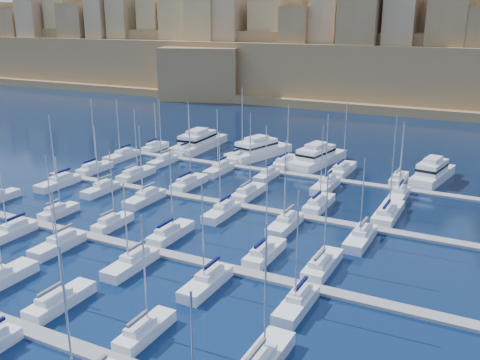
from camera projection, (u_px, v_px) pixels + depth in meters
The scene contains 46 objects.
ground at pixel (201, 224), 84.29m from camera, with size 600.00×600.00×0.00m, color black.
pontoon_near at pixel (31, 331), 55.29m from camera, with size 84.00×2.00×0.40m, color slate.
pontoon_mid_near at pixel (156, 252), 74.02m from camera, with size 84.00×2.00×0.40m, color slate.
pontoon_mid_far at pixel (230, 204), 92.74m from camera, with size 84.00×2.00×0.40m, color slate.
pontoon_far at pixel (280, 172), 111.46m from camera, with size 84.00×2.00×0.40m, color slate.
sailboat_3 at pixel (60, 301), 60.18m from camera, with size 2.66×8.85×13.88m.
sailboat_4 at pixel (145, 331), 54.46m from camera, with size 2.36×7.86×13.41m.
sailboat_13 at pixel (59, 212), 87.65m from camera, with size 2.20×7.34×10.26m.
sailboat_14 at pixel (112, 223), 82.92m from camera, with size 2.29×7.64×12.30m.
sailboat_15 at pixel (171, 233), 78.94m from camera, with size 2.69×8.97×13.36m.
sailboat_16 at pixel (264, 253), 72.27m from camera, with size 2.67×8.91×13.07m.
sailboat_17 at pixel (322, 265), 68.86m from camera, with size 2.77×9.22×13.46m.
sailboat_19 at pixel (11, 232), 79.33m from camera, with size 2.54×8.46×12.91m.
sailboat_20 at pixel (58, 245), 74.97m from camera, with size 2.64×8.78×14.07m.
sailboat_21 at pixel (131, 264), 69.25m from camera, with size 2.71×9.03×12.14m.
sailboat_22 at pixel (206, 282), 64.32m from camera, with size 2.72×9.05×13.77m.
sailboat_23 at pixel (297, 304), 59.50m from camera, with size 2.56×8.55×14.45m.
sailboat_24 at pixel (95, 168), 112.44m from camera, with size 2.64×8.81×15.53m.
sailboat_25 at pixel (136, 174), 108.18m from camera, with size 2.87×9.57×14.12m.
sailboat_26 at pixel (189, 183), 102.64m from camera, with size 2.87×9.58×16.03m.
sailboat_27 at pixel (249, 193), 96.98m from camera, with size 2.81×9.36×15.57m.
sailboat_28 at pixel (319, 204), 91.17m from camera, with size 2.82×9.39×14.49m.
sailboat_29 at pixel (388, 213), 86.75m from camera, with size 3.25×10.84×17.20m.
sailboat_30 at pixel (58, 183), 102.72m from camera, with size 2.90×9.68×14.29m.
sailboat_31 at pixel (101, 189), 98.95m from camera, with size 2.51×8.36×13.00m.
sailboat_32 at pixel (145, 198), 94.02m from camera, with size 2.79×9.30×14.16m.
sailboat_33 at pixel (222, 212), 87.48m from camera, with size 2.68×8.94×14.51m.
sailboat_34 at pixel (285, 224), 82.39m from camera, with size 2.79×9.31×14.35m.
sailboat_35 at pixel (361, 238), 77.23m from camera, with size 2.83×9.42×13.15m.
sailboat_36 at pixel (155, 147), 130.92m from camera, with size 2.45×8.16×11.85m.
sailboat_37 at pixel (188, 151), 127.15m from camera, with size 2.66×8.85×12.81m.
sailboat_38 at pixel (241, 157), 121.81m from camera, with size 3.12×10.41×16.64m.
sailboat_39 at pixel (286, 162), 116.97m from camera, with size 3.12×10.40×13.72m.
sailboat_40 at pixel (342, 170), 111.53m from camera, with size 3.17×10.56×15.57m.
sailboat_41 at pixel (399, 179), 105.37m from camera, with size 2.42×8.07×12.44m.
sailboat_42 at pixel (122, 156), 122.42m from camera, with size 2.95×9.84×14.12m.
sailboat_43 at pixel (163, 161), 118.10m from camera, with size 2.60×8.68×14.80m.
sailboat_44 at pixel (219, 169), 111.68m from camera, with size 2.73×9.10×13.82m.
sailboat_45 at pixel (267, 176), 107.50m from camera, with size 2.40×8.01×11.42m.
sailboat_46 at pixel (326, 185), 101.15m from camera, with size 2.98×9.92×14.87m.
sailboat_47 at pixel (399, 195), 95.75m from camera, with size 2.65×8.83×13.90m.
motor_yacht_a at pixel (199, 142), 131.85m from camera, with size 6.75×19.89×5.25m.
motor_yacht_b at pixel (258, 150), 123.96m from camera, with size 10.17×18.80×5.25m.
motor_yacht_c at pixel (317, 157), 117.56m from camera, with size 8.19×18.36×5.25m.
motor_yacht_d at pixel (432, 173), 105.89m from camera, with size 7.01×15.77×5.25m.
fortified_city at pixel (402, 60), 212.17m from camera, with size 460.00×108.95×59.52m.
Camera 1 is at (41.29, -67.08, 31.44)m, focal length 40.00 mm.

